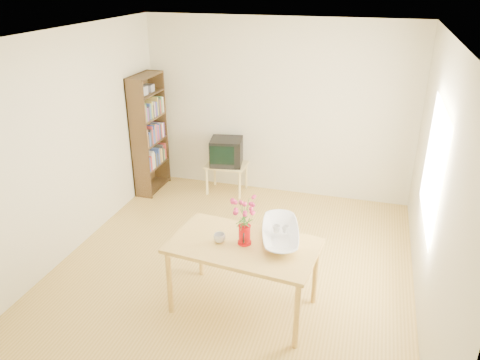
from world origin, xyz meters
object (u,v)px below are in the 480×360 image
(mug, at_px, (220,238))
(bowl, at_px, (281,214))
(pitcher, at_px, (245,235))
(table, at_px, (244,251))
(television, at_px, (227,151))

(mug, bearing_deg, bowl, -149.03)
(pitcher, bearing_deg, mug, -179.72)
(pitcher, height_order, mug, pitcher)
(pitcher, relative_size, mug, 1.85)
(table, xyz_separation_m, bowl, (0.31, 0.23, 0.34))
(bowl, bearing_deg, table, -144.11)
(bowl, distance_m, television, 2.72)
(table, bearing_deg, mug, -167.02)
(pitcher, distance_m, television, 2.77)
(table, bearing_deg, bowl, 41.88)
(mug, bearing_deg, table, -167.01)
(table, xyz_separation_m, pitcher, (0.01, 0.01, 0.17))
(mug, xyz_separation_m, television, (-0.76, 2.61, -0.13))
(television, bearing_deg, table, -79.08)
(table, relative_size, television, 2.81)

